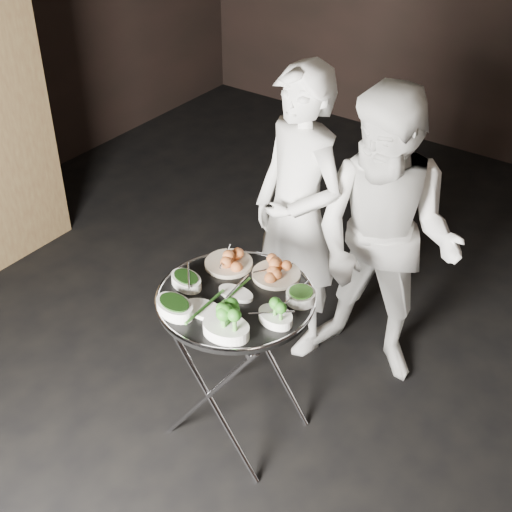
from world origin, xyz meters
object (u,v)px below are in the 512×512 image
Objects in this scene: tray_stand at (237,360)px; serving_tray at (236,298)px; waiter_left at (298,216)px; waiter_right at (385,243)px.

serving_tray is at bearing -153.43° from tray_stand.
waiter_left is 0.47m from waiter_right.
waiter_left is at bearing 102.13° from tray_stand.
tray_stand is 0.50× the size of waiter_left.
tray_stand is at bearing -116.95° from waiter_right.
waiter_left is at bearing -179.77° from waiter_right.
waiter_left reaches higher than serving_tray.
tray_stand is 1.16× the size of serving_tray.
serving_tray is 0.44× the size of waiter_right.
waiter_right is at bearing 23.17° from waiter_left.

